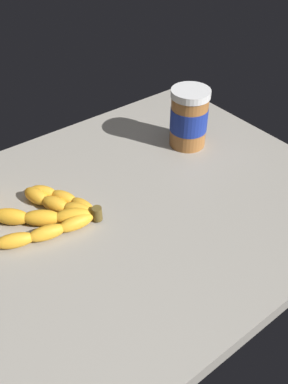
% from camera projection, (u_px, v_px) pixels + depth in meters
% --- Properties ---
extents(ground_plane, '(0.92, 0.71, 0.04)m').
position_uv_depth(ground_plane, '(126.00, 212.00, 0.87)').
color(ground_plane, gray).
extents(banana_bunch, '(0.21, 0.18, 0.03)m').
position_uv_depth(banana_bunch, '(51.00, 213.00, 0.82)').
color(banana_bunch, gold).
rests_on(banana_bunch, ground_plane).
extents(peanut_butter_jar, '(0.09, 0.09, 0.15)m').
position_uv_depth(peanut_butter_jar, '(189.00, 118.00, 1.00)').
color(peanut_butter_jar, '#9E602D').
rests_on(peanut_butter_jar, ground_plane).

